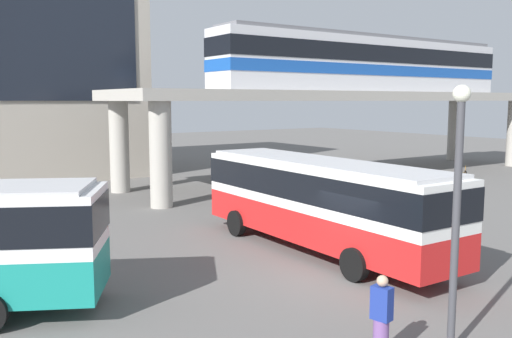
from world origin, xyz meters
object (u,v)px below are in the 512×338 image
(bicycle_green, at_px, (299,190))
(train, at_px, (369,63))
(pedestrian_near_building, at_px, (381,320))
(bicycle_brown, at_px, (463,177))
(bicycle_black, at_px, (409,185))
(bicycle_red, at_px, (316,196))
(bicycle_silver, at_px, (356,191))
(bus_main, at_px, (320,195))
(bicycle_blue, at_px, (383,193))

(bicycle_green, bearing_deg, train, 24.08)
(train, xyz_separation_m, pedestrian_near_building, (-20.43, -20.36, -6.96))
(bicycle_brown, distance_m, bicycle_black, 5.64)
(bicycle_red, xyz_separation_m, bicycle_black, (7.07, -0.08, 0.00))
(bicycle_silver, distance_m, bicycle_green, 3.08)
(bicycle_brown, height_order, pedestrian_near_building, pedestrian_near_building)
(pedestrian_near_building, bearing_deg, bus_main, 57.79)
(bicycle_green, bearing_deg, bicycle_black, -16.81)
(bicycle_blue, relative_size, bicycle_silver, 0.97)
(bus_main, xyz_separation_m, bicycle_silver, (8.68, 7.02, -1.63))
(bicycle_brown, height_order, bicycle_red, same)
(bicycle_silver, bearing_deg, pedestrian_near_building, -133.03)
(bicycle_black, xyz_separation_m, pedestrian_near_building, (-17.42, -14.04, 0.49))
(bicycle_red, bearing_deg, bicycle_green, 77.43)
(bus_main, xyz_separation_m, bicycle_blue, (9.49, 5.77, -1.63))
(bicycle_black, bearing_deg, bicycle_green, 163.19)
(bicycle_green, xyz_separation_m, pedestrian_near_building, (-10.77, -16.04, 0.49))
(train, relative_size, bicycle_green, 14.23)
(bicycle_blue, bearing_deg, pedestrian_near_building, -137.43)
(train, relative_size, pedestrian_near_building, 13.68)
(bicycle_brown, distance_m, bicycle_silver, 9.96)
(bicycle_brown, distance_m, bicycle_red, 12.71)
(bicycle_brown, xyz_separation_m, bicycle_green, (-12.27, 1.70, 0.00))
(bicycle_blue, height_order, pedestrian_near_building, pedestrian_near_building)
(bus_main, relative_size, bicycle_silver, 6.25)
(bicycle_black, distance_m, bicycle_green, 6.94)
(train, xyz_separation_m, bicycle_brown, (2.62, -6.02, -7.45))
(bicycle_black, bearing_deg, bicycle_brown, 3.11)
(train, xyz_separation_m, bicycle_black, (-3.01, -6.32, -7.45))
(bus_main, height_order, bicycle_red, bus_main)
(bicycle_silver, bearing_deg, bicycle_brown, 1.86)
(bus_main, distance_m, bicycle_black, 14.88)
(train, bearing_deg, bicycle_green, -155.92)
(bicycle_red, relative_size, bicycle_black, 1.02)
(train, height_order, pedestrian_near_building, train)
(bus_main, relative_size, bicycle_red, 6.19)
(train, height_order, bicycle_green, train)
(bicycle_blue, height_order, bicycle_green, same)
(bicycle_red, relative_size, bicycle_blue, 1.04)
(bus_main, bearing_deg, bicycle_brown, 21.50)
(train, xyz_separation_m, bicycle_red, (-10.08, -6.24, -7.45))
(bicycle_red, distance_m, bicycle_green, 1.97)
(bicycle_brown, xyz_separation_m, bicycle_silver, (-9.96, -0.32, 0.00))
(train, distance_m, bicycle_blue, 12.47)
(bicycle_brown, distance_m, bicycle_blue, 9.28)
(bicycle_silver, bearing_deg, train, 40.83)
(bicycle_brown, relative_size, bicycle_black, 0.95)
(bus_main, height_order, bicycle_green, bus_main)
(bicycle_brown, height_order, bicycle_black, same)
(bicycle_red, xyz_separation_m, bicycle_silver, (2.75, -0.10, 0.00))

